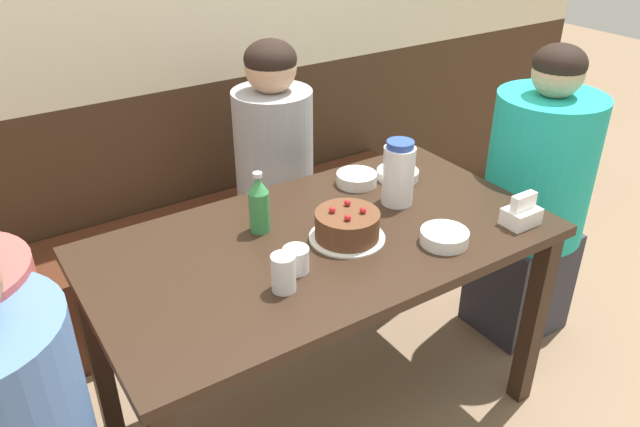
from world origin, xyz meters
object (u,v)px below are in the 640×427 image
Objects in this scene: bench_seat at (219,257)px; glass_water_tall at (283,273)px; bowl_soup_white at (398,174)px; person_grey_tee at (534,199)px; person_teal_shirt at (276,193)px; bowl_side_dish at (357,179)px; glass_tumbler_short at (296,260)px; birthday_cake at (347,226)px; soju_bottle at (259,204)px; water_pitcher at (398,173)px; napkin_holder at (521,213)px; bowl_rice_small at (444,237)px.

glass_water_tall is (-0.23, -1.00, 0.58)m from bench_seat.
person_grey_tee reaches higher than bowl_soup_white.
person_grey_tee reaches higher than person_teal_shirt.
glass_tumbler_short is (-0.46, -0.34, 0.01)m from bowl_side_dish.
bench_seat is at bearing 93.63° from birthday_cake.
bowl_side_dish is (0.44, 0.09, -0.07)m from soju_bottle.
water_pitcher is at bearing -130.24° from bowl_soup_white.
birthday_cake reaches higher than napkin_holder.
bench_seat is 1.06m from water_pitcher.
bowl_soup_white is at bearing 27.69° from glass_water_tall.
birthday_cake is 0.37m from bowl_side_dish.
birthday_cake is 0.29m from bowl_rice_small.
glass_water_tall is (-0.56, -0.22, -0.05)m from water_pitcher.
birthday_cake reaches higher than bowl_soup_white.
bowl_rice_small is 0.46m from bowl_side_dish.
soju_bottle reaches higher than bowl_side_dish.
soju_bottle reaches higher than bowl_soup_white.
person_grey_tee reaches higher than birthday_cake.
bowl_side_dish is 0.66m from glass_water_tall.
soju_bottle is 2.66× the size of glass_tumbler_short.
napkin_holder is 0.80m from glass_water_tall.
water_pitcher reaches higher than bowl_side_dish.
glass_tumbler_short is at bearing -99.73° from bench_seat.
glass_tumbler_short is at bearing -94.80° from soju_bottle.
napkin_holder reaches higher than bowl_side_dish.
bowl_soup_white is 0.13× the size of person_teal_shirt.
napkin_holder is (0.56, -1.10, 0.57)m from bench_seat.
bowl_rice_small is at bearing 5.81° from person_teal_shirt.
glass_water_tall is (-0.09, -0.31, -0.04)m from soju_bottle.
bowl_rice_small is at bearing -40.91° from soju_bottle.
bowl_soup_white is 0.56m from person_teal_shirt.
person_grey_tee reaches higher than glass_water_tall.
soju_bottle is 0.56m from bowl_rice_small.
bowl_rice_small is (-0.16, -0.42, 0.00)m from bowl_soup_white.
person_teal_shirt reaches higher than birthday_cake.
bowl_side_dish is (0.24, 0.28, -0.02)m from birthday_cake.
glass_water_tall is (-0.68, -0.36, 0.04)m from bowl_soup_white.
birthday_cake is at bearing 1.56° from person_grey_tee.
bowl_soup_white is 1.04× the size of bowl_rice_small.
birthday_cake is at bearing -130.56° from bowl_side_dish.
person_teal_shirt is (0.35, 0.75, -0.22)m from glass_tumbler_short.
person_teal_shirt reaches higher than bowl_rice_small.
birthday_cake reaches higher than glass_water_tall.
soju_bottle is 0.59m from bowl_soup_white.
bowl_rice_small is at bearing -38.61° from birthday_cake.
glass_tumbler_short is at bearing 167.10° from napkin_holder.
soju_bottle is at bearing -101.46° from bench_seat.
bowl_side_dish is (-0.03, 0.18, -0.09)m from water_pitcher.
person_teal_shirt is at bearing 95.81° from bowl_rice_small.
napkin_holder reaches higher than glass_tumbler_short.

